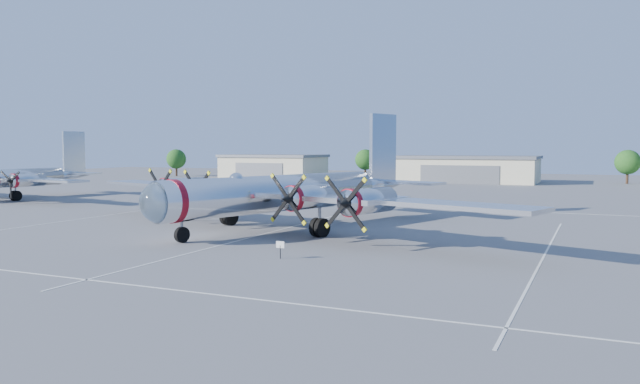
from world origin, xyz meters
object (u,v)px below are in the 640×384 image
at_px(tree_west, 365,160).
at_px(tree_east, 628,162).
at_px(tree_far_west, 176,159).
at_px(main_bomber_b29, 288,228).
at_px(bomber_west, 9,199).
at_px(info_placard, 280,246).
at_px(hangar_center, 466,169).
at_px(hangar_west, 274,166).

distance_m(tree_west, tree_east, 55.04).
xyz_separation_m(tree_far_west, tree_east, (100.00, 10.00, 0.00)).
relative_size(main_bomber_b29, bomber_west, 1.33).
distance_m(tree_east, info_placard, 102.80).
height_order(hangar_center, tree_east, tree_east).
bearing_deg(tree_west, hangar_center, -17.82).
relative_size(main_bomber_b29, info_placard, 42.14).
bearing_deg(tree_far_west, tree_east, 5.71).
height_order(tree_far_west, main_bomber_b29, tree_far_west).
bearing_deg(tree_west, main_bomber_b29, -74.12).
height_order(tree_far_west, tree_west, same).
bearing_deg(tree_far_west, main_bomber_b29, -47.43).
bearing_deg(hangar_center, bomber_west, -126.18).
relative_size(bomber_west, info_placard, 31.74).
xyz_separation_m(main_bomber_b29, bomber_west, (-49.98, 12.15, 0.00)).
relative_size(hangar_west, tree_far_west, 3.40).
distance_m(main_bomber_b29, info_placard, 15.16).
xyz_separation_m(tree_far_west, bomber_west, (20.15, -64.21, -4.22)).
bearing_deg(tree_west, info_placard, -72.80).
xyz_separation_m(hangar_center, main_bomber_b29, (0.13, -80.32, -2.71)).
xyz_separation_m(tree_far_west, main_bomber_b29, (70.13, -76.36, -4.22)).
bearing_deg(tree_east, info_placard, -103.17).
height_order(tree_east, main_bomber_b29, tree_east).
relative_size(hangar_west, main_bomber_b29, 0.47).
height_order(hangar_west, tree_east, tree_east).
height_order(hangar_center, tree_far_west, tree_far_west).
height_order(hangar_west, bomber_west, hangar_west).
bearing_deg(bomber_west, tree_far_west, 115.76).
bearing_deg(tree_east, tree_west, 177.92).
distance_m(hangar_west, bomber_west, 68.40).
bearing_deg(bomber_west, info_placard, -16.26).
bearing_deg(tree_far_west, bomber_west, -72.58).
xyz_separation_m(main_bomber_b29, info_placard, (6.46, -13.69, 0.80)).
distance_m(hangar_center, main_bomber_b29, 80.37).
xyz_separation_m(hangar_west, bomber_west, (-4.85, -68.17, -2.71)).
height_order(hangar_west, main_bomber_b29, hangar_west).
relative_size(hangar_west, tree_east, 3.40).
bearing_deg(info_placard, bomber_west, 156.88).
bearing_deg(hangar_center, tree_west, 162.18).
xyz_separation_m(hangar_west, tree_west, (20.00, 8.04, 1.51)).
bearing_deg(hangar_center, tree_far_west, -176.76).
distance_m(hangar_west, tree_west, 21.61).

